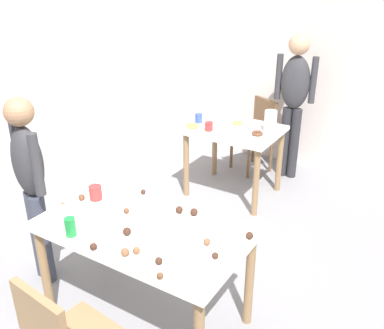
% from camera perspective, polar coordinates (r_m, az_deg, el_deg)
% --- Properties ---
extents(ground_plane, '(6.40, 6.40, 0.00)m').
position_cam_1_polar(ground_plane, '(3.20, -5.99, -19.84)').
color(ground_plane, gray).
extents(wall_back, '(6.40, 0.10, 2.60)m').
position_cam_1_polar(wall_back, '(5.27, 15.48, 13.37)').
color(wall_back, silver).
rests_on(wall_back, ground_plane).
extents(dining_table_near, '(1.35, 0.77, 0.75)m').
position_cam_1_polar(dining_table_near, '(2.81, -6.49, -9.83)').
color(dining_table_near, white).
rests_on(dining_table_near, ground_plane).
extents(dining_table_far, '(0.92, 0.75, 0.75)m').
position_cam_1_polar(dining_table_far, '(4.50, 5.69, 3.41)').
color(dining_table_far, white).
rests_on(dining_table_far, ground_plane).
extents(chair_far_table, '(0.54, 0.54, 0.87)m').
position_cam_1_polar(chair_far_table, '(5.18, 8.74, 4.54)').
color(chair_far_table, brown).
rests_on(chair_far_table, ground_plane).
extents(person_girl_near, '(0.45, 0.30, 1.47)m').
position_cam_1_polar(person_girl_near, '(3.27, -20.82, -1.67)').
color(person_girl_near, '#383D4C').
rests_on(person_girl_near, ground_plane).
extents(person_adult_far, '(0.45, 0.23, 1.64)m').
position_cam_1_polar(person_adult_far, '(4.90, 13.52, 9.16)').
color(person_adult_far, '#28282D').
rests_on(person_adult_far, ground_plane).
extents(mixing_bowl, '(0.22, 0.22, 0.08)m').
position_cam_1_polar(mixing_bowl, '(2.87, -16.71, -6.85)').
color(mixing_bowl, white).
rests_on(mixing_bowl, dining_table_near).
extents(soda_can, '(0.07, 0.07, 0.12)m').
position_cam_1_polar(soda_can, '(2.72, -15.98, -8.03)').
color(soda_can, '#198438').
rests_on(soda_can, dining_table_near).
extents(fork_near, '(0.17, 0.02, 0.01)m').
position_cam_1_polar(fork_near, '(3.14, -9.83, -4.07)').
color(fork_near, silver).
rests_on(fork_near, dining_table_near).
extents(cup_near_0, '(0.07, 0.07, 0.11)m').
position_cam_1_polar(cup_near_0, '(3.24, -11.36, -2.19)').
color(cup_near_0, white).
rests_on(cup_near_0, dining_table_near).
extents(cup_near_1, '(0.09, 0.09, 0.10)m').
position_cam_1_polar(cup_near_1, '(3.10, -12.77, -3.72)').
color(cup_near_1, red).
rests_on(cup_near_1, dining_table_near).
extents(cake_ball_0, '(0.04, 0.04, 0.04)m').
position_cam_1_polar(cake_ball_0, '(3.12, -6.55, -3.68)').
color(cake_ball_0, '#3D2319').
rests_on(cake_ball_0, dining_table_near).
extents(cake_ball_1, '(0.05, 0.05, 0.05)m').
position_cam_1_polar(cake_ball_1, '(2.50, -8.96, -11.51)').
color(cake_ball_1, brown).
rests_on(cake_ball_1, dining_table_near).
extents(cake_ball_2, '(0.04, 0.04, 0.04)m').
position_cam_1_polar(cake_ball_2, '(2.51, -7.43, -11.33)').
color(cake_ball_2, brown).
rests_on(cake_ball_2, dining_table_near).
extents(cake_ball_3, '(0.05, 0.05, 0.05)m').
position_cam_1_polar(cake_ball_3, '(3.12, -14.57, -4.27)').
color(cake_ball_3, brown).
rests_on(cake_ball_3, dining_table_near).
extents(cake_ball_4, '(0.04, 0.04, 0.04)m').
position_cam_1_polar(cake_ball_4, '(2.32, -4.30, -14.62)').
color(cake_ball_4, brown).
rests_on(cake_ball_4, dining_table_near).
extents(cake_ball_5, '(0.05, 0.05, 0.05)m').
position_cam_1_polar(cake_ball_5, '(2.84, 0.27, -6.36)').
color(cake_ball_5, '#3D2319').
rests_on(cake_ball_5, dining_table_near).
extents(cake_ball_6, '(0.04, 0.04, 0.04)m').
position_cam_1_polar(cake_ball_6, '(2.58, -13.06, -10.65)').
color(cake_ball_6, '#3D2319').
rests_on(cake_ball_6, dining_table_near).
extents(cake_ball_7, '(0.04, 0.04, 0.04)m').
position_cam_1_polar(cake_ball_7, '(3.05, -16.86, -5.26)').
color(cake_ball_7, brown).
rests_on(cake_ball_7, dining_table_near).
extents(cake_ball_8, '(0.04, 0.04, 0.04)m').
position_cam_1_polar(cake_ball_8, '(2.56, 2.02, -10.29)').
color(cake_ball_8, brown).
rests_on(cake_ball_8, dining_table_near).
extents(cake_ball_9, '(0.05, 0.05, 0.05)m').
position_cam_1_polar(cake_ball_9, '(2.67, -8.69, -8.83)').
color(cake_ball_9, '#3D2319').
rests_on(cake_ball_9, dining_table_near).
extents(cake_ball_10, '(0.05, 0.05, 0.05)m').
position_cam_1_polar(cake_ball_10, '(2.87, -1.73, -6.06)').
color(cake_ball_10, '#3D2319').
rests_on(cake_ball_10, dining_table_near).
extents(cake_ball_11, '(0.05, 0.05, 0.05)m').
position_cam_1_polar(cake_ball_11, '(2.63, 7.71, -9.40)').
color(cake_ball_11, '#3D2319').
rests_on(cake_ball_11, dining_table_near).
extents(cake_ball_12, '(0.04, 0.04, 0.04)m').
position_cam_1_polar(cake_ball_12, '(2.42, -4.46, -12.74)').
color(cake_ball_12, '#3D2319').
rests_on(cake_ball_12, dining_table_near).
extents(cake_ball_13, '(0.04, 0.04, 0.04)m').
position_cam_1_polar(cake_ball_13, '(2.90, -8.78, -6.13)').
color(cake_ball_13, brown).
rests_on(cake_ball_13, dining_table_near).
extents(cake_ball_14, '(0.04, 0.04, 0.04)m').
position_cam_1_polar(cake_ball_14, '(2.46, 3.13, -12.07)').
color(cake_ball_14, '#3D2319').
rests_on(cake_ball_14, dining_table_near).
extents(pitcher_far, '(0.13, 0.13, 0.22)m').
position_cam_1_polar(pitcher_far, '(4.37, 10.44, 5.72)').
color(pitcher_far, white).
rests_on(pitcher_far, dining_table_far).
extents(cup_far_0, '(0.08, 0.08, 0.09)m').
position_cam_1_polar(cup_far_0, '(4.35, 2.27, 5.12)').
color(cup_far_0, red).
rests_on(cup_far_0, dining_table_far).
extents(cup_far_1, '(0.08, 0.08, 0.10)m').
position_cam_1_polar(cup_far_1, '(4.58, 0.90, 6.21)').
color(cup_far_1, '#3351B2').
rests_on(cup_far_1, dining_table_far).
extents(donut_far_0, '(0.11, 0.11, 0.03)m').
position_cam_1_polar(donut_far_0, '(4.56, 6.13, 5.54)').
color(donut_far_0, gold).
rests_on(donut_far_0, dining_table_far).
extents(donut_far_1, '(0.14, 0.14, 0.04)m').
position_cam_1_polar(donut_far_1, '(4.42, 8.38, 4.86)').
color(donut_far_1, pink).
rests_on(donut_far_1, dining_table_far).
extents(donut_far_2, '(0.13, 0.13, 0.04)m').
position_cam_1_polar(donut_far_2, '(4.44, 0.06, 5.19)').
color(donut_far_2, gold).
rests_on(donut_far_2, dining_table_far).
extents(donut_far_3, '(0.13, 0.13, 0.04)m').
position_cam_1_polar(donut_far_3, '(4.70, 2.99, 6.23)').
color(donut_far_3, pink).
rests_on(donut_far_3, dining_table_far).
extents(donut_far_4, '(0.13, 0.13, 0.04)m').
position_cam_1_polar(donut_far_4, '(4.38, 5.57, 4.77)').
color(donut_far_4, pink).
rests_on(donut_far_4, dining_table_far).
extents(donut_far_5, '(0.12, 0.12, 0.03)m').
position_cam_1_polar(donut_far_5, '(4.28, 8.75, 4.13)').
color(donut_far_5, brown).
rests_on(donut_far_5, dining_table_far).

